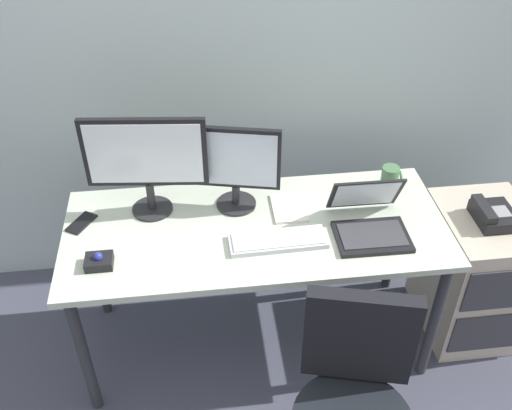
% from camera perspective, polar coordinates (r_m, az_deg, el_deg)
% --- Properties ---
extents(ground_plane, '(8.00, 8.00, 0.00)m').
position_cam_1_polar(ground_plane, '(3.08, -0.00, -12.85)').
color(ground_plane, '#444555').
extents(back_wall, '(6.00, 0.10, 2.80)m').
position_cam_1_polar(back_wall, '(2.82, -1.80, 17.45)').
color(back_wall, silver).
rests_on(back_wall, ground).
extents(desk, '(1.66, 0.70, 0.75)m').
position_cam_1_polar(desk, '(2.59, -0.00, -3.46)').
color(desk, beige).
rests_on(desk, ground).
extents(file_cabinet, '(0.42, 0.53, 0.69)m').
position_cam_1_polar(file_cabinet, '(3.10, 20.43, -6.17)').
color(file_cabinet, beige).
rests_on(file_cabinet, ground).
extents(desk_phone, '(0.17, 0.20, 0.09)m').
position_cam_1_polar(desk_phone, '(2.85, 22.07, -0.90)').
color(desk_phone, black).
rests_on(desk_phone, file_cabinet).
extents(monitor_main, '(0.52, 0.18, 0.47)m').
position_cam_1_polar(monitor_main, '(2.51, -10.70, 4.47)').
color(monitor_main, '#262628').
rests_on(monitor_main, desk).
extents(monitor_side, '(0.39, 0.18, 0.40)m').
position_cam_1_polar(monitor_side, '(2.53, -2.04, 3.98)').
color(monitor_side, '#262628').
rests_on(monitor_side, desk).
extents(keyboard, '(0.41, 0.15, 0.03)m').
position_cam_1_polar(keyboard, '(2.46, 2.14, -3.47)').
color(keyboard, silver).
rests_on(keyboard, desk).
extents(laptop, '(0.31, 0.33, 0.22)m').
position_cam_1_polar(laptop, '(2.54, 10.99, -1.51)').
color(laptop, black).
rests_on(laptop, desk).
extents(trackball_mouse, '(0.11, 0.09, 0.07)m').
position_cam_1_polar(trackball_mouse, '(2.43, -15.04, -5.29)').
color(trackball_mouse, black).
rests_on(trackball_mouse, desk).
extents(coffee_mug, '(0.09, 0.08, 0.11)m').
position_cam_1_polar(coffee_mug, '(2.80, 12.94, 2.60)').
color(coffee_mug, '#4B764C').
rests_on(coffee_mug, desk).
extents(paper_notepad, '(0.15, 0.21, 0.01)m').
position_cam_1_polar(paper_notepad, '(2.64, 3.21, -0.27)').
color(paper_notepad, white).
rests_on(paper_notepad, desk).
extents(cell_phone, '(0.13, 0.16, 0.01)m').
position_cam_1_polar(cell_phone, '(2.66, -16.62, -1.68)').
color(cell_phone, black).
rests_on(cell_phone, desk).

